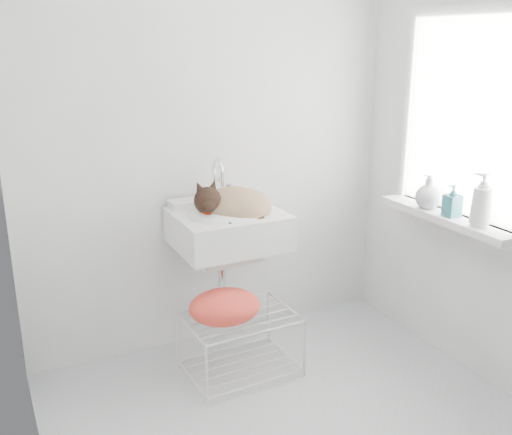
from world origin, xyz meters
name	(u,v)px	position (x,y,z in m)	size (l,w,h in m)	color
floor	(297,425)	(0.00, 0.00, 0.00)	(2.20, 2.00, 0.02)	#B3BAC2
back_wall	(211,131)	(0.00, 1.00, 1.25)	(2.20, 0.02, 2.50)	white
right_wall	(498,144)	(1.10, 0.00, 1.25)	(0.02, 2.00, 2.50)	white
left_wall	(14,195)	(-1.10, 0.00, 1.25)	(0.02, 2.00, 2.50)	white
window_glass	(467,118)	(1.09, 0.20, 1.35)	(0.01, 0.80, 1.00)	white
window_frame	(465,119)	(1.07, 0.20, 1.35)	(0.04, 0.90, 1.10)	white
windowsill	(446,217)	(1.01, 0.20, 0.83)	(0.16, 0.88, 0.04)	white
sink	(228,212)	(-0.02, 0.74, 0.85)	(0.57, 0.50, 0.23)	white
faucet	(215,180)	(-0.02, 0.92, 0.99)	(0.21, 0.15, 0.21)	silver
cat	(231,206)	(-0.01, 0.72, 0.89)	(0.46, 0.41, 0.27)	tan
wire_rack	(240,347)	(-0.05, 0.53, 0.15)	(0.57, 0.40, 0.34)	silver
towel	(225,315)	(-0.14, 0.51, 0.37)	(0.38, 0.27, 0.16)	#E55006
bottle_a	(479,226)	(1.00, -0.03, 0.85)	(0.09, 0.09, 0.23)	white
bottle_b	(451,216)	(1.00, 0.16, 0.85)	(0.08, 0.08, 0.17)	#2E737B
bottle_c	(427,208)	(1.00, 0.34, 0.85)	(0.14, 0.14, 0.18)	#BBBFC0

